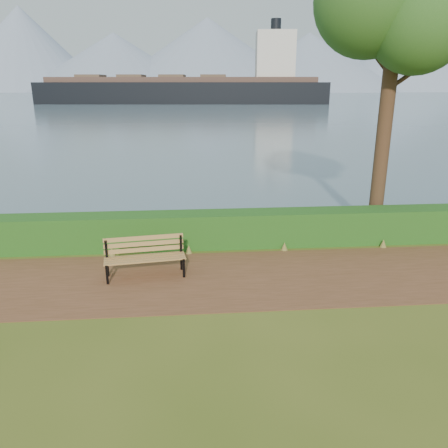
{
  "coord_description": "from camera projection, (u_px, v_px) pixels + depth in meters",
  "views": [
    {
      "loc": [
        -1.1,
        -9.34,
        4.44
      ],
      "look_at": [
        -0.19,
        1.2,
        1.1
      ],
      "focal_mm": 35.0,
      "sensor_mm": 36.0,
      "label": 1
    }
  ],
  "objects": [
    {
      "name": "cargo_ship",
      "position": [
        193.0,
        90.0,
        116.89
      ],
      "size": [
        77.17,
        19.65,
        23.18
      ],
      "rotation": [
        0.0,
        0.0,
        -0.1
      ],
      "color": "black",
      "rests_on": "ground"
    },
    {
      "name": "mountains",
      "position": [
        175.0,
        59.0,
        387.01
      ],
      "size": [
        585.0,
        190.0,
        70.0
      ],
      "color": "gray",
      "rests_on": "ground"
    },
    {
      "name": "water",
      "position": [
        187.0,
        94.0,
        257.33
      ],
      "size": [
        700.0,
        510.0,
        0.0
      ],
      "primitive_type": "cube",
      "color": "#475E73",
      "rests_on": "ground"
    },
    {
      "name": "hedge",
      "position": [
        226.0,
        229.0,
        12.62
      ],
      "size": [
        32.0,
        0.85,
        1.0
      ],
      "primitive_type": "cube",
      "color": "#194513",
      "rests_on": "ground"
    },
    {
      "name": "path",
      "position": [
        235.0,
        278.0,
        10.59
      ],
      "size": [
        40.0,
        3.4,
        0.01
      ],
      "primitive_type": "cube",
      "color": "brown",
      "rests_on": "ground"
    },
    {
      "name": "bench",
      "position": [
        145.0,
        254.0,
        10.59
      ],
      "size": [
        1.99,
        0.82,
        0.97
      ],
      "rotation": [
        0.0,
        0.0,
        0.13
      ],
      "color": "black",
      "rests_on": "ground"
    },
    {
      "name": "ground",
      "position": [
        236.0,
        283.0,
        10.3
      ],
      "size": [
        140.0,
        140.0,
        0.0
      ],
      "primitive_type": "plane",
      "color": "#485919",
      "rests_on": "ground"
    }
  ]
}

